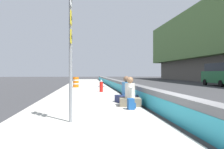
# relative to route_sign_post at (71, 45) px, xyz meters

# --- Properties ---
(ground_plane) EXTENTS (160.00, 160.00, 0.00)m
(ground_plane) POSITION_rel_route_sign_post_xyz_m (-0.06, -3.00, -2.23)
(ground_plane) COLOR #353538
(ground_plane) RESTS_ON ground
(sidewalk_strip) EXTENTS (80.00, 4.40, 0.14)m
(sidewalk_strip) POSITION_rel_route_sign_post_xyz_m (-0.06, -0.35, -2.16)
(sidewalk_strip) COLOR #B5B2A8
(sidewalk_strip) RESTS_ON ground_plane
(jersey_barrier) EXTENTS (76.00, 0.45, 0.85)m
(jersey_barrier) POSITION_rel_route_sign_post_xyz_m (-0.06, -3.00, -1.81)
(jersey_barrier) COLOR slate
(jersey_barrier) RESTS_ON ground_plane
(route_sign_post) EXTENTS (0.44, 0.09, 3.60)m
(route_sign_post) POSITION_rel_route_sign_post_xyz_m (0.00, 0.00, 0.00)
(route_sign_post) COLOR gray
(route_sign_post) RESTS_ON sidewalk_strip
(fire_hydrant) EXTENTS (0.26, 0.46, 0.88)m
(fire_hydrant) POSITION_rel_route_sign_post_xyz_m (9.34, -1.44, -1.65)
(fire_hydrant) COLOR red
(fire_hydrant) RESTS_ON sidewalk_strip
(seated_person_foreground) EXTENTS (0.82, 0.93, 1.18)m
(seated_person_foreground) POSITION_rel_route_sign_post_xyz_m (2.70, -2.17, -1.73)
(seated_person_foreground) COLOR #706651
(seated_person_foreground) RESTS_ON sidewalk_strip
(seated_person_middle) EXTENTS (0.93, 1.02, 1.19)m
(seated_person_middle) POSITION_rel_route_sign_post_xyz_m (3.79, -2.22, -1.72)
(seated_person_middle) COLOR #23284C
(seated_person_middle) RESTS_ON sidewalk_strip
(backpack) EXTENTS (0.32, 0.28, 0.40)m
(backpack) POSITION_rel_route_sign_post_xyz_m (1.85, -2.04, -1.90)
(backpack) COLOR navy
(backpack) RESTS_ON sidewalk_strip
(construction_barrel) EXTENTS (0.54, 0.54, 0.95)m
(construction_barrel) POSITION_rel_route_sign_post_xyz_m (14.52, 0.57, -1.61)
(construction_barrel) COLOR orange
(construction_barrel) RESTS_ON sidewalk_strip
(parked_car_fourth) EXTENTS (5.16, 2.24, 2.56)m
(parked_car_fourth) POSITION_rel_route_sign_post_xyz_m (16.84, -15.25, -0.88)
(parked_car_fourth) COLOR #145128
(parked_car_fourth) RESTS_ON ground_plane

